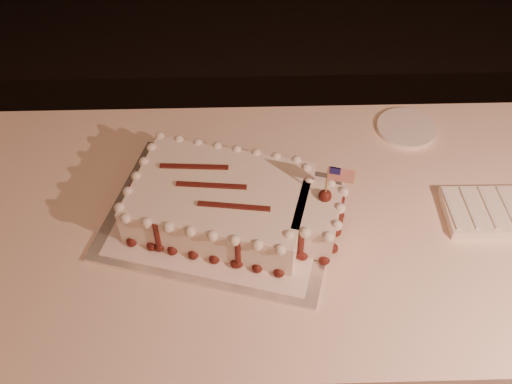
{
  "coord_description": "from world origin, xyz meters",
  "views": [
    {
      "loc": [
        -0.05,
        -0.24,
        1.77
      ],
      "look_at": [
        -0.02,
        0.6,
        0.84
      ],
      "focal_mm": 40.0,
      "sensor_mm": 36.0,
      "label": 1
    }
  ],
  "objects_px": {
    "sheet_cake": "(232,204)",
    "side_plate": "(406,128)",
    "cake_board": "(222,216)",
    "napkin_stack": "(487,212)",
    "banquet_table": "(264,302)"
  },
  "relations": [
    {
      "from": "banquet_table",
      "to": "cake_board",
      "type": "relative_size",
      "value": 4.69
    },
    {
      "from": "cake_board",
      "to": "napkin_stack",
      "type": "relative_size",
      "value": 2.63
    },
    {
      "from": "banquet_table",
      "to": "sheet_cake",
      "type": "distance_m",
      "value": 0.44
    },
    {
      "from": "banquet_table",
      "to": "cake_board",
      "type": "bearing_deg",
      "value": 177.38
    },
    {
      "from": "napkin_stack",
      "to": "side_plate",
      "type": "distance_m",
      "value": 0.33
    },
    {
      "from": "sheet_cake",
      "to": "side_plate",
      "type": "bearing_deg",
      "value": 32.61
    },
    {
      "from": "side_plate",
      "to": "sheet_cake",
      "type": "bearing_deg",
      "value": -147.39
    },
    {
      "from": "cake_board",
      "to": "sheet_cake",
      "type": "xyz_separation_m",
      "value": [
        0.03,
        -0.01,
        0.05
      ]
    },
    {
      "from": "napkin_stack",
      "to": "side_plate",
      "type": "relative_size",
      "value": 1.24
    },
    {
      "from": "cake_board",
      "to": "napkin_stack",
      "type": "height_order",
      "value": "napkin_stack"
    },
    {
      "from": "banquet_table",
      "to": "napkin_stack",
      "type": "distance_m",
      "value": 0.64
    },
    {
      "from": "cake_board",
      "to": "sheet_cake",
      "type": "bearing_deg",
      "value": 0.41
    },
    {
      "from": "side_plate",
      "to": "napkin_stack",
      "type": "bearing_deg",
      "value": -67.59
    },
    {
      "from": "cake_board",
      "to": "banquet_table",
      "type": "bearing_deg",
      "value": 12.97
    },
    {
      "from": "side_plate",
      "to": "cake_board",
      "type": "bearing_deg",
      "value": -149.41
    }
  ]
}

